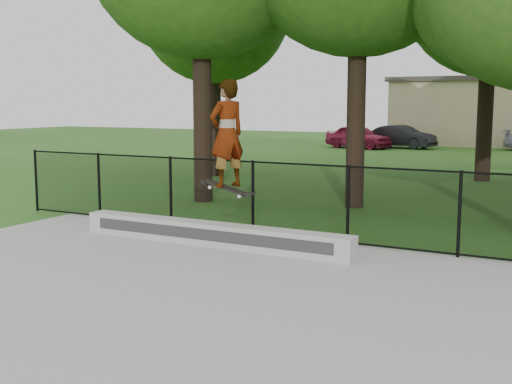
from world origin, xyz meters
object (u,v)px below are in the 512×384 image
at_px(car_a, 358,137).
at_px(car_b, 401,137).
at_px(grind_ledge, 211,234).
at_px(skater_airborne, 227,135).

distance_m(car_a, car_b, 2.60).
distance_m(grind_ledge, car_b, 28.26).
distance_m(grind_ledge, car_a, 27.28).
distance_m(grind_ledge, skater_airborne, 1.96).
xyz_separation_m(car_a, car_b, (2.18, 1.42, -0.01)).
height_order(car_a, car_b, car_a).
bearing_deg(car_a, car_b, -41.47).
bearing_deg(grind_ledge, car_b, 98.54).
distance_m(car_b, skater_airborne, 28.67).
xyz_separation_m(car_a, skater_airborne, (6.91, -26.82, 1.44)).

